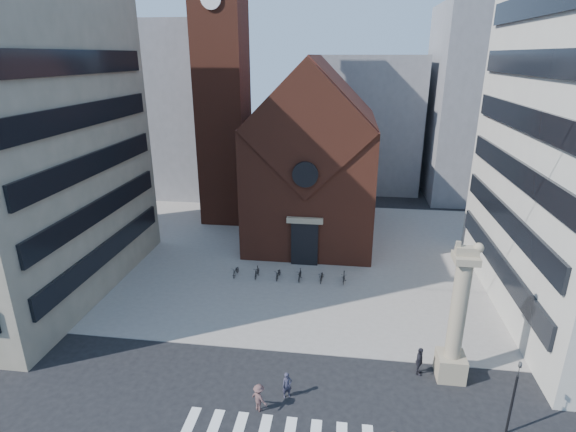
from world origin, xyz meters
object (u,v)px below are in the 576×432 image
(pedestrian_2, at_px, (419,361))
(pedestrian_0, at_px, (287,385))
(lion_column, at_px, (456,326))
(traffic_light, at_px, (513,397))
(scooter_0, at_px, (236,271))

(pedestrian_2, bearing_deg, pedestrian_0, 128.58)
(lion_column, xyz_separation_m, traffic_light, (1.99, -4.00, -1.17))
(lion_column, height_order, traffic_light, lion_column)
(traffic_light, xyz_separation_m, pedestrian_2, (-3.78, 4.00, -1.39))
(pedestrian_0, bearing_deg, pedestrian_2, -7.06)
(pedestrian_0, relative_size, scooter_0, 0.98)
(lion_column, distance_m, scooter_0, 19.25)
(pedestrian_0, distance_m, pedestrian_2, 8.05)
(lion_column, relative_size, pedestrian_0, 5.60)
(pedestrian_0, bearing_deg, lion_column, -10.91)
(pedestrian_0, xyz_separation_m, scooter_0, (-6.33, 13.79, -0.31))
(traffic_light, height_order, pedestrian_2, traffic_light)
(pedestrian_2, xyz_separation_m, scooter_0, (-13.83, 10.86, -0.43))
(pedestrian_0, height_order, pedestrian_2, pedestrian_2)
(pedestrian_0, relative_size, pedestrian_2, 0.86)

